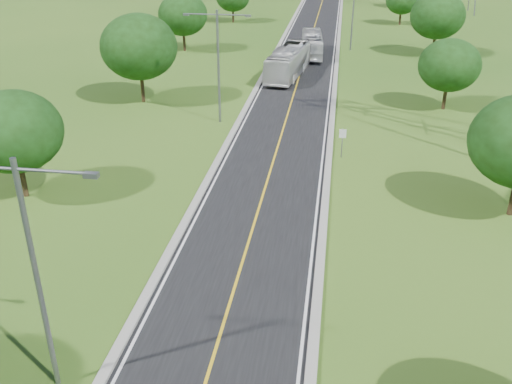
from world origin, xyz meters
The scene contains 16 objects.
ground centered at (0.00, 60.00, 0.00)m, with size 260.00×260.00×0.00m, color #275016.
road centered at (0.00, 66.00, 0.03)m, with size 8.00×150.00×0.06m, color black.
curb_left centered at (-4.25, 66.00, 0.11)m, with size 0.50×150.00×0.22m, color gray.
curb_right centered at (4.25, 66.00, 0.11)m, with size 0.50×150.00×0.22m, color gray.
speed_limit_sign centered at (5.20, 37.98, 1.60)m, with size 0.55×0.09×2.40m.
streetlight_near_left centered at (-6.00, 12.00, 5.94)m, with size 5.90×0.25×10.00m.
streetlight_mid_left centered at (-6.00, 45.00, 5.94)m, with size 5.90×0.25×10.00m.
streetlight_far_right centered at (6.00, 78.00, 5.94)m, with size 5.90×0.25×10.00m.
tree_lb centered at (-16.00, 28.00, 4.64)m, with size 6.30×6.30×7.33m.
tree_lc centered at (-15.00, 50.00, 5.58)m, with size 7.56×7.56×8.79m.
tree_ld centered at (-17.00, 74.00, 4.95)m, with size 6.72×6.72×7.82m.
tree_rc centered at (15.00, 52.00, 4.33)m, with size 5.88×5.88×6.84m.
tree_rd centered at (17.00, 76.00, 5.27)m, with size 7.14×7.14×8.30m.
tree_re centered at (14.50, 100.00, 4.02)m, with size 5.46×5.46×6.35m.
bus_outbound centered at (0.80, 73.27, 1.59)m, with size 2.57×10.98×3.06m, color beige.
bus_inbound centered at (-1.33, 62.02, 1.77)m, with size 2.88×12.29×3.42m, color beige.
Camera 1 is at (4.60, -4.19, 17.33)m, focal length 40.00 mm.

